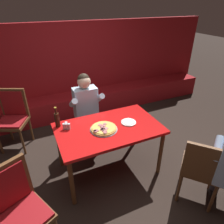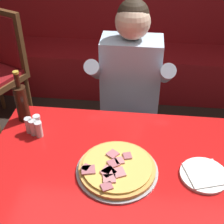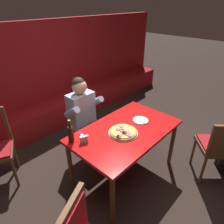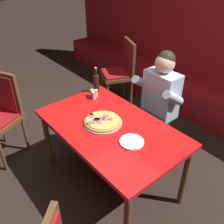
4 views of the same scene
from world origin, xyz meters
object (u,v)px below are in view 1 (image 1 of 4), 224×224
(pizza, at_px, (104,128))
(shaker_parmesan, at_px, (66,125))
(diner_seated_blue_shirt, at_px, (87,109))
(dining_chair_far_left, at_px, (13,115))
(plate_white_paper, at_px, (129,122))
(shaker_oregano, at_px, (66,127))
(shaker_black_pepper, at_px, (69,127))
(beer_bottle, at_px, (57,119))
(dining_chair_side_aisle, at_px, (202,167))
(shaker_red_pepper_flakes, at_px, (64,127))
(main_dining_table, at_px, (109,132))
(dining_chair_by_booth, at_px, (17,207))

(pizza, bearing_deg, shaker_parmesan, 150.00)
(diner_seated_blue_shirt, relative_size, dining_chair_far_left, 1.26)
(plate_white_paper, xyz_separation_m, shaker_oregano, (-0.82, 0.20, 0.03))
(shaker_parmesan, bearing_deg, plate_white_paper, -16.23)
(dining_chair_far_left, bearing_deg, shaker_black_pepper, -55.89)
(beer_bottle, xyz_separation_m, dining_chair_side_aisle, (1.40, -1.24, -0.31))
(shaker_red_pepper_flakes, bearing_deg, shaker_parmesan, 35.52)
(main_dining_table, xyz_separation_m, shaker_oregano, (-0.53, 0.18, 0.12))
(diner_seated_blue_shirt, distance_m, dining_chair_by_booth, 1.76)
(shaker_black_pepper, distance_m, dining_chair_side_aisle, 1.70)
(main_dining_table, bearing_deg, dining_chair_by_booth, -151.93)
(shaker_red_pepper_flakes, xyz_separation_m, shaker_oregano, (0.03, -0.02, 0.00))
(shaker_oregano, xyz_separation_m, dining_chair_side_aisle, (1.31, -1.12, -0.23))
(plate_white_paper, bearing_deg, pizza, -177.94)
(pizza, xyz_separation_m, beer_bottle, (-0.53, 0.33, 0.09))
(beer_bottle, distance_m, dining_chair_far_left, 1.12)
(pizza, xyz_separation_m, shaker_parmesan, (-0.44, 0.25, 0.02))
(shaker_parmesan, distance_m, diner_seated_blue_shirt, 0.66)
(dining_chair_far_left, bearing_deg, shaker_red_pepper_flakes, -57.52)
(main_dining_table, distance_m, pizza, 0.13)
(shaker_black_pepper, distance_m, shaker_oregano, 0.03)
(pizza, distance_m, dining_chair_side_aisle, 1.27)
(beer_bottle, xyz_separation_m, shaker_black_pepper, (0.12, -0.13, -0.07))
(shaker_parmesan, relative_size, dining_chair_side_aisle, 0.09)
(shaker_black_pepper, bearing_deg, shaker_oregano, 160.96)
(pizza, relative_size, dining_chair_by_booth, 0.35)
(pizza, bearing_deg, diner_seated_blue_shirt, 89.11)
(plate_white_paper, height_order, shaker_parmesan, shaker_parmesan)
(main_dining_table, height_order, beer_bottle, beer_bottle)
(shaker_red_pepper_flakes, height_order, dining_chair_side_aisle, dining_chair_side_aisle)
(shaker_parmesan, relative_size, shaker_oregano, 1.00)
(dining_chair_far_left, height_order, dining_chair_by_booth, dining_chair_by_booth)
(dining_chair_by_booth, bearing_deg, main_dining_table, 28.07)
(plate_white_paper, bearing_deg, shaker_red_pepper_flakes, 166.03)
(main_dining_table, xyz_separation_m, plate_white_paper, (0.30, -0.01, 0.09))
(dining_chair_by_booth, bearing_deg, shaker_black_pepper, 49.07)
(shaker_parmesan, relative_size, dining_chair_by_booth, 0.08)
(pizza, relative_size, dining_chair_far_left, 0.36)
(shaker_red_pepper_flakes, xyz_separation_m, dining_chair_side_aisle, (1.33, -1.14, -0.23))
(main_dining_table, height_order, shaker_oregano, shaker_oregano)
(diner_seated_blue_shirt, height_order, dining_chair_side_aisle, diner_seated_blue_shirt)
(plate_white_paper, height_order, diner_seated_blue_shirt, diner_seated_blue_shirt)
(shaker_parmesan, xyz_separation_m, diner_seated_blue_shirt, (0.45, 0.48, -0.09))
(pizza, height_order, dining_chair_far_left, dining_chair_far_left)
(plate_white_paper, bearing_deg, shaker_oregano, 166.60)
(main_dining_table, xyz_separation_m, shaker_black_pepper, (-0.49, 0.17, 0.12))
(diner_seated_blue_shirt, relative_size, dining_chair_by_booth, 1.24)
(shaker_black_pepper, bearing_deg, pizza, -25.82)
(shaker_parmesan, bearing_deg, dining_chair_by_booth, -128.21)
(shaker_black_pepper, bearing_deg, shaker_parmesan, 114.42)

